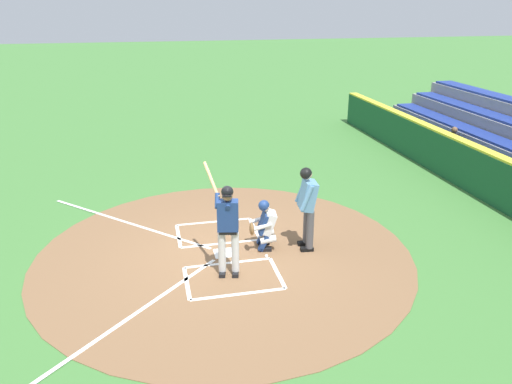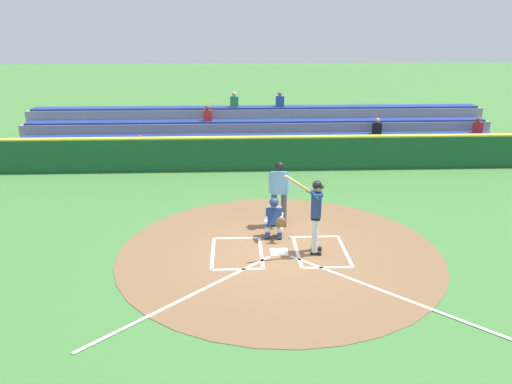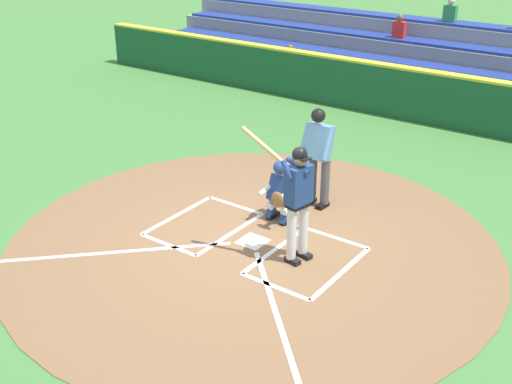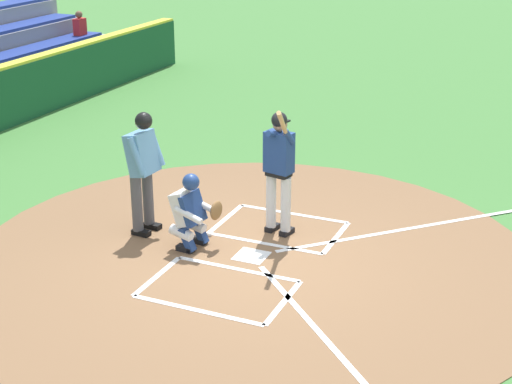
% 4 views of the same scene
% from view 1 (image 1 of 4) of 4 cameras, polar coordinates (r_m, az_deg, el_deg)
% --- Properties ---
extents(ground_plane, '(120.00, 120.00, 0.00)m').
position_cam_1_polar(ground_plane, '(10.80, -3.64, -7.05)').
color(ground_plane, '#427A38').
extents(dirt_circle, '(8.00, 8.00, 0.01)m').
position_cam_1_polar(dirt_circle, '(10.80, -3.64, -7.02)').
color(dirt_circle, brown).
rests_on(dirt_circle, ground).
extents(home_plate_and_chalk, '(7.93, 4.91, 0.01)m').
position_cam_1_polar(home_plate_and_chalk, '(10.72, -8.33, -7.40)').
color(home_plate_and_chalk, white).
rests_on(home_plate_and_chalk, dirt_circle).
extents(batter, '(1.04, 0.57, 2.13)m').
position_cam_1_polar(batter, '(9.54, -3.29, -3.66)').
color(batter, silver).
rests_on(batter, ground).
extents(catcher, '(0.59, 0.66, 1.13)m').
position_cam_1_polar(catcher, '(10.75, 0.99, -3.66)').
color(catcher, black).
rests_on(catcher, ground).
extents(plate_umpire, '(0.60, 0.44, 1.86)m').
position_cam_1_polar(plate_umpire, '(10.60, 5.91, -1.25)').
color(plate_umpire, '#4C4C51').
rests_on(plate_umpire, ground).
extents(baseball, '(0.07, 0.07, 0.07)m').
position_cam_1_polar(baseball, '(10.61, 1.21, -7.33)').
color(baseball, white).
rests_on(baseball, ground).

